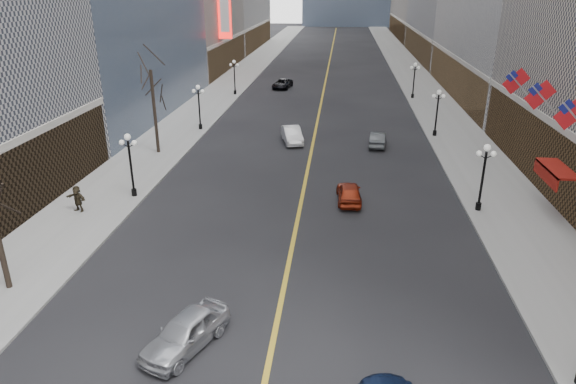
% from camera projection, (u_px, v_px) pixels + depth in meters
% --- Properties ---
extents(sidewalk_east, '(6.00, 230.00, 0.15)m').
position_uv_depth(sidewalk_east, '(425.00, 93.00, 70.67)').
color(sidewalk_east, gray).
rests_on(sidewalk_east, ground).
extents(sidewalk_west, '(6.00, 230.00, 0.15)m').
position_uv_depth(sidewalk_west, '(226.00, 89.00, 73.34)').
color(sidewalk_west, gray).
rests_on(sidewalk_west, ground).
extents(lane_line, '(0.25, 200.00, 0.02)m').
position_uv_depth(lane_line, '(326.00, 79.00, 81.24)').
color(lane_line, gold).
rests_on(lane_line, ground).
extents(streetlamp_east_1, '(1.26, 0.44, 4.52)m').
position_uv_depth(streetlamp_east_1, '(484.00, 171.00, 32.97)').
color(streetlamp_east_1, black).
rests_on(streetlamp_east_1, sidewalk_east).
extents(streetlamp_east_2, '(1.26, 0.44, 4.52)m').
position_uv_depth(streetlamp_east_2, '(437.00, 108.00, 49.55)').
color(streetlamp_east_2, black).
rests_on(streetlamp_east_2, sidewalk_east).
extents(streetlamp_east_3, '(1.26, 0.44, 4.52)m').
position_uv_depth(streetlamp_east_3, '(414.00, 77.00, 66.13)').
color(streetlamp_east_3, black).
rests_on(streetlamp_east_3, sidewalk_east).
extents(streetlamp_west_1, '(1.26, 0.44, 4.52)m').
position_uv_depth(streetlamp_west_1, '(130.00, 159.00, 35.22)').
color(streetlamp_west_1, black).
rests_on(streetlamp_west_1, sidewalk_west).
extents(streetlamp_west_2, '(1.26, 0.44, 4.52)m').
position_uv_depth(streetlamp_west_2, '(199.00, 102.00, 51.80)').
color(streetlamp_west_2, black).
rests_on(streetlamp_west_2, sidewalk_west).
extents(streetlamp_west_3, '(1.26, 0.44, 4.52)m').
position_uv_depth(streetlamp_west_3, '(234.00, 74.00, 68.38)').
color(streetlamp_west_3, black).
rests_on(streetlamp_west_3, sidewalk_west).
extents(flag_3, '(2.87, 0.12, 2.87)m').
position_uv_depth(flag_3, '(575.00, 116.00, 28.22)').
color(flag_3, '#B2B2B7').
rests_on(flag_3, ground).
extents(flag_4, '(2.87, 0.12, 2.87)m').
position_uv_depth(flag_4, '(542.00, 98.00, 32.82)').
color(flag_4, '#B2B2B7').
rests_on(flag_4, ground).
extents(flag_5, '(2.87, 0.12, 2.87)m').
position_uv_depth(flag_5, '(518.00, 83.00, 37.43)').
color(flag_5, '#B2B2B7').
rests_on(flag_5, ground).
extents(awning_c, '(1.40, 4.00, 0.93)m').
position_uv_depth(awning_c, '(554.00, 170.00, 32.50)').
color(awning_c, maroon).
rests_on(awning_c, ground).
extents(tree_west_far, '(3.60, 3.60, 7.92)m').
position_uv_depth(tree_west_far, '(152.00, 83.00, 43.33)').
color(tree_west_far, '#2D231C').
rests_on(tree_west_far, sidewalk_west).
extents(car_nb_near, '(3.41, 4.74, 1.50)m').
position_uv_depth(car_nb_near, '(186.00, 332.00, 21.14)').
color(car_nb_near, '#B2B5BB').
rests_on(car_nb_near, ground).
extents(car_nb_mid, '(2.63, 4.74, 1.48)m').
position_uv_depth(car_nb_mid, '(292.00, 135.00, 48.61)').
color(car_nb_mid, silver).
rests_on(car_nb_mid, ground).
extents(car_nb_far, '(2.86, 5.01, 1.32)m').
position_uv_depth(car_nb_far, '(282.00, 84.00, 73.75)').
color(car_nb_far, black).
rests_on(car_nb_far, ground).
extents(car_sb_mid, '(1.84, 4.09, 1.36)m').
position_uv_depth(car_sb_mid, '(349.00, 193.00, 35.38)').
color(car_sb_mid, maroon).
rests_on(car_sb_mid, ground).
extents(car_sb_far, '(1.81, 4.10, 1.31)m').
position_uv_depth(car_sb_far, '(378.00, 139.00, 47.60)').
color(car_sb_far, '#424548').
rests_on(car_sb_far, ground).
extents(ped_west_far, '(1.70, 1.00, 1.76)m').
position_uv_depth(ped_west_far, '(77.00, 199.00, 33.50)').
color(ped_west_far, '#30291B').
rests_on(ped_west_far, sidewalk_west).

